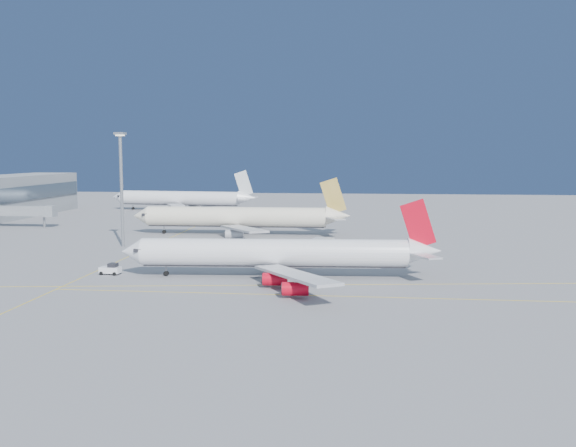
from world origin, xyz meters
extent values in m
plane|color=slate|center=(0.00, 0.00, 0.00)|extent=(500.00, 500.00, 0.00)
cube|color=#3F4C59|center=(-105.80, 85.00, 9.00)|extent=(0.40, 107.80, 5.00)
cube|color=gray|center=(-95.00, 72.00, 5.20)|extent=(22.00, 3.00, 3.00)
cylinder|color=gray|center=(-86.00, 72.00, 2.60)|extent=(0.70, 0.70, 5.20)
cube|color=gray|center=(-84.00, 72.00, 5.20)|extent=(3.20, 3.60, 3.40)
cube|color=yellow|center=(5.00, -14.00, 0.01)|extent=(90.00, 0.18, 0.02)
cube|color=yellow|center=(0.00, -6.00, 0.01)|extent=(118.86, 16.88, 0.02)
cube|color=yellow|center=(-40.00, 30.00, 0.01)|extent=(0.18, 140.00, 0.02)
cylinder|color=white|center=(-4.33, 0.99, 4.64)|extent=(50.22, 8.39, 5.18)
cone|color=white|center=(-31.23, -0.75, 4.64)|extent=(4.34, 5.43, 5.18)
cone|color=white|center=(23.73, 2.80, 5.18)|extent=(6.55, 5.31, 4.92)
cube|color=black|center=(-29.54, -0.64, 5.18)|extent=(1.74, 5.00, 0.62)
cube|color=#B7B7BC|center=(1.12, -13.19, 3.22)|extent=(16.82, 24.77, 0.49)
cube|color=#B7B7BC|center=(-0.75, 15.75, 3.22)|extent=(14.08, 25.70, 0.49)
cube|color=red|center=(22.39, 2.71, 10.18)|extent=(6.88, 0.84, 9.44)
cylinder|color=gray|center=(-24.79, -0.33, 1.52)|extent=(0.21, 0.21, 2.05)
cylinder|color=black|center=(-24.79, -0.33, 0.49)|extent=(1.02, 0.69, 0.98)
cylinder|color=gray|center=(-3.21, -2.61, 1.52)|extent=(0.29, 0.29, 2.05)
cylinder|color=black|center=(-3.21, -2.61, 0.49)|extent=(1.03, 0.87, 0.98)
cylinder|color=gray|center=(-3.68, 4.70, 1.52)|extent=(0.29, 0.29, 2.05)
cylinder|color=black|center=(-3.68, 4.70, 0.49)|extent=(1.03, 0.87, 0.98)
cylinder|color=red|center=(-2.78, -8.77, 1.54)|extent=(4.42, 2.50, 2.23)
cylinder|color=red|center=(1.50, -16.28, 1.54)|extent=(4.42, 2.50, 2.23)
cylinder|color=red|center=(-4.05, 10.86, 1.54)|extent=(4.42, 2.50, 2.23)
cylinder|color=red|center=(-0.77, 18.86, 1.54)|extent=(4.42, 2.50, 2.23)
cylinder|color=beige|center=(-23.38, 62.20, 5.09)|extent=(51.47, 6.24, 5.64)
cone|color=beige|center=(-51.26, 61.88, 5.09)|extent=(4.52, 5.69, 5.64)
cone|color=beige|center=(5.78, 62.55, 5.68)|extent=(6.98, 5.43, 5.35)
cube|color=black|center=(-49.38, 61.90, 5.68)|extent=(1.64, 5.37, 0.69)
cube|color=#B7B7BC|center=(-18.43, 46.73, 3.54)|extent=(16.98, 27.02, 0.54)
cube|color=#B7B7BC|center=(-18.79, 77.79, 3.54)|extent=(16.44, 27.20, 0.54)
cube|color=gold|center=(4.30, 62.53, 11.20)|extent=(7.61, 0.53, 10.46)
cylinder|color=gray|center=(-44.46, 61.96, 1.68)|extent=(0.24, 0.24, 2.27)
cylinder|color=black|center=(-44.46, 61.96, 0.54)|extent=(1.10, 0.70, 1.09)
cylinder|color=gray|center=(-22.35, 58.21, 1.68)|extent=(0.32, 0.32, 2.27)
cylinder|color=black|center=(-22.35, 58.21, 0.54)|extent=(1.10, 0.90, 1.09)
cylinder|color=gray|center=(-22.44, 66.22, 1.68)|extent=(0.32, 0.32, 2.27)
cylinder|color=black|center=(-22.44, 66.22, 0.54)|extent=(1.10, 0.90, 1.09)
cylinder|color=#B7B7BC|center=(-21.29, 49.46, 1.69)|extent=(4.77, 2.53, 2.47)
cylinder|color=#B7B7BC|center=(-21.59, 74.99, 1.69)|extent=(4.77, 2.53, 2.47)
cylinder|color=white|center=(-60.44, 134.50, 5.08)|extent=(50.12, 10.86, 5.58)
cone|color=white|center=(-87.39, 137.39, 5.08)|extent=(5.05, 6.03, 5.58)
cone|color=white|center=(-32.21, 131.47, 5.68)|extent=(7.50, 6.01, 5.30)
cube|color=black|center=(-85.50, 137.19, 5.68)|extent=(2.15, 5.44, 0.70)
cube|color=#B7B7BC|center=(-57.52, 118.98, 3.55)|extent=(13.97, 27.04, 0.55)
cube|color=#B7B7BC|center=(-54.29, 149.05, 3.55)|extent=(18.65, 25.51, 0.55)
cube|color=silver|center=(-33.70, 131.63, 11.21)|extent=(7.67, 1.26, 10.54)
cylinder|color=gray|center=(-80.75, 136.68, 1.69)|extent=(0.24, 0.24, 2.29)
cylinder|color=black|center=(-80.75, 136.68, 0.55)|extent=(1.16, 0.81, 1.10)
cylinder|color=gray|center=(-59.88, 130.44, 1.69)|extent=(0.32, 0.32, 2.29)
cylinder|color=black|center=(-59.88, 130.44, 0.55)|extent=(1.19, 1.01, 1.10)
cylinder|color=gray|center=(-59.03, 138.36, 1.69)|extent=(0.32, 0.32, 2.29)
cylinder|color=black|center=(-59.03, 138.36, 0.55)|extent=(1.19, 1.01, 1.10)
cylinder|color=#B7B7BC|center=(-60.02, 121.95, 1.68)|extent=(5.02, 2.99, 2.49)
cylinder|color=#B7B7BC|center=(-57.37, 146.68, 1.68)|extent=(5.02, 2.99, 2.49)
cube|color=white|center=(-35.94, 0.02, 0.88)|extent=(4.10, 2.34, 1.18)
cube|color=black|center=(-35.35, -0.04, 1.77)|extent=(1.73, 1.81, 0.88)
cylinder|color=black|center=(-37.40, -0.87, 0.34)|extent=(0.72, 0.41, 0.69)
cylinder|color=black|center=(-37.20, 1.18, 0.34)|extent=(0.72, 0.41, 0.69)
cylinder|color=black|center=(-34.67, -1.14, 0.34)|extent=(0.72, 0.41, 0.69)
cylinder|color=black|center=(-34.47, 0.91, 0.34)|extent=(0.72, 0.41, 0.69)
cylinder|color=gray|center=(-46.71, 35.36, 13.87)|extent=(0.78, 0.78, 27.73)
cube|color=gray|center=(-46.71, 35.36, 27.95)|extent=(2.44, 2.44, 0.55)
cube|color=white|center=(-46.71, 35.36, 27.51)|extent=(1.77, 1.77, 0.28)
camera|label=1|loc=(11.45, -116.90, 23.32)|focal=40.00mm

